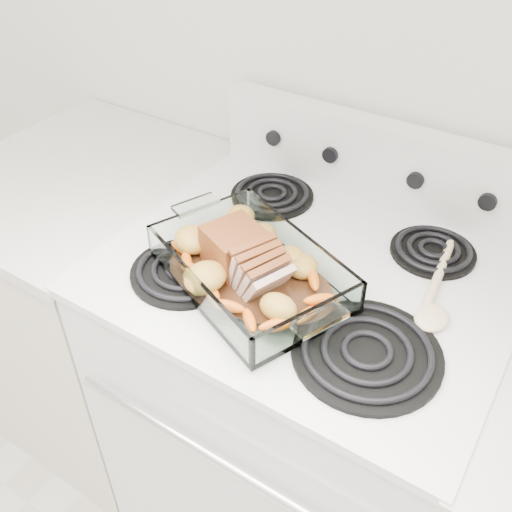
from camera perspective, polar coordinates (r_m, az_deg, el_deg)
The scene contains 6 objects.
electric_range at distance 1.46m, azimuth 4.47°, elevation -14.52°, with size 0.78×0.70×1.12m.
counter_left at distance 1.76m, azimuth -14.79°, elevation -4.93°, with size 0.58×0.68×0.93m.
baking_dish at distance 1.06m, azimuth -0.59°, elevation -1.80°, with size 0.36×0.24×0.07m.
pork_roast at distance 1.05m, azimuth -1.81°, elevation -0.12°, with size 0.19×0.10×0.08m.
roast_vegetables at distance 1.08m, azimuth 0.38°, elevation -0.10°, with size 0.39×0.21×0.05m.
wooden_spoon at distance 1.08m, azimuth 17.46°, elevation -3.98°, with size 0.08×0.27×0.02m.
Camera 1 is at (0.38, 0.87, 1.65)m, focal length 40.00 mm.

